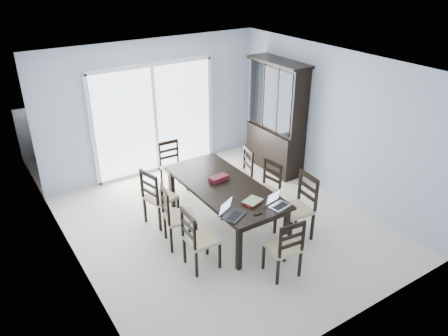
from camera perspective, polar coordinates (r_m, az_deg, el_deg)
The scene contains 24 objects.
floor at distance 7.14m, azimuth 0.09°, elevation -7.56°, with size 5.00×5.00×0.00m, color #EEE2CC.
ceiling at distance 6.08m, azimuth 0.11°, elevation 13.21°, with size 5.00×5.00×0.00m, color white.
back_wall at distance 8.56m, azimuth -9.17°, elevation 7.77°, with size 4.50×0.02×2.60m, color #ADBCCF.
wall_left at distance 5.72m, azimuth -19.15°, elevation -3.21°, with size 0.02×5.00×2.60m, color #ADBCCF.
wall_right at distance 7.87m, azimuth 14.03°, elevation 5.62°, with size 0.02×5.00×2.60m, color #ADBCCF.
balcony at distance 9.91m, azimuth -11.03°, elevation 1.85°, with size 4.50×2.00×0.10m, color gray.
railing at distance 10.57m, azimuth -13.45°, elevation 6.69°, with size 4.50×0.06×1.10m, color #99999E.
dining_table at distance 6.79m, azimuth 0.10°, elevation -2.84°, with size 1.00×2.20×0.75m.
china_hutch at distance 8.64m, azimuth 6.86°, elevation 6.49°, with size 0.50×1.38×2.20m.
sliding_door at distance 8.61m, azimuth -9.00°, elevation 6.38°, with size 2.52×0.05×2.18m.
chair_left_near at distance 5.98m, azimuth -3.76°, elevation -8.56°, with size 0.43×0.42×1.07m.
chair_left_mid at distance 6.45m, azimuth -6.68°, elevation -5.53°, with size 0.52×0.51×1.12m.
chair_left_far at distance 6.97m, azimuth -8.96°, elevation -3.10°, with size 0.52×0.51×1.12m.
chair_right_near at distance 6.70m, azimuth 10.02°, elevation -4.10°, with size 0.50×0.49×1.19m.
chair_right_mid at distance 7.26m, azimuth 5.74°, elevation -1.94°, with size 0.46×0.45×1.06m.
chair_right_far at distance 7.70m, azimuth 2.43°, elevation -0.01°, with size 0.49×0.48×1.07m.
chair_end_near at distance 5.87m, azimuth 8.21°, elevation -9.67°, with size 0.43×0.45×1.05m.
chair_end_far at distance 8.06m, azimuth -6.90°, elevation 0.99°, with size 0.41×0.42×1.05m.
laptop_dark at distance 5.96m, azimuth 1.30°, elevation -5.90°, with size 0.40×0.35×0.23m.
laptop_silver at distance 6.23m, azimuth 7.30°, elevation -4.65°, with size 0.33×0.26×0.20m.
book_stack at distance 6.29m, azimuth 3.69°, elevation -4.41°, with size 0.32×0.28×0.04m.
cell_phone at distance 6.05m, azimuth 4.41°, elevation -5.97°, with size 0.11×0.05×0.01m, color black.
game_box at distance 6.87m, azimuth -0.69°, elevation -1.36°, with size 0.30×0.15×0.07m, color #4E0F18.
hot_tub at distance 9.56m, azimuth -15.61°, elevation 3.92°, with size 2.11×1.94×0.98m.
Camera 1 is at (-3.24, -4.96, 3.99)m, focal length 35.00 mm.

